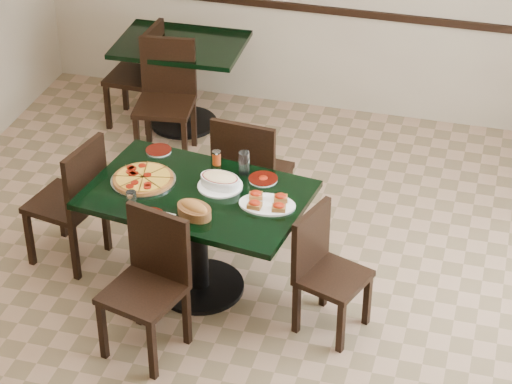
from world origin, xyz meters
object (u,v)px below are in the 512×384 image
(back_chair_near, at_px, (166,92))
(lasagna_casserole, at_px, (220,181))
(chair_right, at_px, (324,266))
(back_chair_left, at_px, (143,70))
(chair_left, at_px, (74,197))
(bread_basket, at_px, (194,210))
(bruschetta_platter, at_px, (267,202))
(chair_near, at_px, (150,276))
(back_table, at_px, (182,68))
(pepperoni_pizza, at_px, (143,179))
(main_table, at_px, (198,217))
(chair_far, at_px, (249,171))

(back_chair_near, xyz_separation_m, lasagna_casserole, (0.93, -1.54, 0.27))
(chair_right, xyz_separation_m, back_chair_near, (-1.64, 1.77, 0.08))
(back_chair_left, bearing_deg, chair_left, 9.63)
(bread_basket, distance_m, bruschetta_platter, 0.45)
(chair_near, xyz_separation_m, bread_basket, (0.17, 0.33, 0.29))
(back_table, relative_size, pepperoni_pizza, 2.53)
(main_table, distance_m, chair_left, 0.89)
(pepperoni_pizza, height_order, bread_basket, bread_basket)
(chair_right, bearing_deg, chair_left, 102.57)
(chair_near, bearing_deg, main_table, 94.17)
(bread_basket, bearing_deg, chair_far, 109.50)
(chair_far, relative_size, bruschetta_platter, 2.67)
(chair_right, bearing_deg, main_table, 100.81)
(chair_left, height_order, back_chair_near, back_chair_near)
(chair_far, relative_size, chair_right, 1.19)
(main_table, xyz_separation_m, lasagna_casserole, (0.12, 0.10, 0.23))
(chair_right, xyz_separation_m, back_chair_left, (-1.99, 2.14, 0.05))
(back_chair_left, bearing_deg, chair_far, 45.52)
(back_table, height_order, bread_basket, bread_basket)
(pepperoni_pizza, distance_m, lasagna_casserole, 0.49)
(chair_far, relative_size, pepperoni_pizza, 2.33)
(main_table, bearing_deg, bread_basket, -67.36)
(chair_left, distance_m, bruschetta_platter, 1.37)
(back_chair_near, xyz_separation_m, bruschetta_platter, (1.26, -1.67, 0.25))
(chair_right, height_order, pepperoni_pizza, chair_right)
(back_chair_left, bearing_deg, chair_near, 23.78)
(back_table, bearing_deg, chair_far, -57.31)
(chair_near, bearing_deg, back_chair_left, 126.51)
(pepperoni_pizza, bearing_deg, chair_left, 174.68)
(chair_left, bearing_deg, back_table, -170.60)
(main_table, xyz_separation_m, chair_near, (-0.11, -0.58, -0.07))
(chair_far, relative_size, lasagna_casserole, 3.38)
(chair_far, distance_m, lasagna_casserole, 0.62)
(main_table, distance_m, pepperoni_pizza, 0.42)
(main_table, xyz_separation_m, chair_right, (0.84, -0.13, -0.12))
(lasagna_casserole, relative_size, bread_basket, 1.01)
(back_table, xyz_separation_m, chair_near, (0.73, -2.66, -0.02))
(main_table, height_order, chair_right, chair_right)
(back_chair_near, bearing_deg, chair_far, -53.76)
(back_table, bearing_deg, chair_left, -93.28)
(chair_far, bearing_deg, back_chair_left, -41.11)
(chair_near, xyz_separation_m, chair_right, (0.94, 0.45, -0.06))
(main_table, height_order, bread_basket, bread_basket)
(pepperoni_pizza, distance_m, bread_basket, 0.51)
(lasagna_casserole, bearing_deg, back_chair_near, 129.90)
(bread_basket, bearing_deg, bruschetta_platter, 53.63)
(pepperoni_pizza, bearing_deg, chair_far, 50.74)
(main_table, distance_m, back_chair_near, 1.83)
(chair_near, distance_m, back_chair_near, 2.33)
(pepperoni_pizza, height_order, bruschetta_platter, bruschetta_platter)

